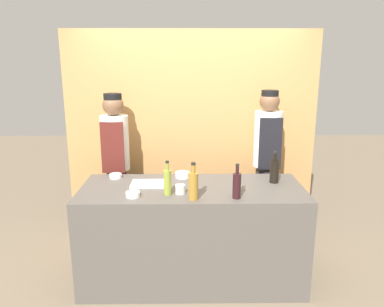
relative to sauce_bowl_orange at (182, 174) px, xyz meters
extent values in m
plane|color=#756651|center=(0.09, -0.30, -0.96)|extent=(14.00, 14.00, 0.00)
cube|color=#B7844C|center=(0.09, 0.76, 0.24)|extent=(2.86, 0.18, 2.40)
cube|color=#514C47|center=(0.09, -0.30, -0.50)|extent=(2.05, 0.82, 0.93)
cylinder|color=white|center=(0.00, 0.00, 0.00)|extent=(0.14, 0.14, 0.06)
cylinder|color=orange|center=(0.00, 0.00, 0.02)|extent=(0.12, 0.12, 0.02)
cylinder|color=white|center=(-0.42, -0.53, -0.01)|extent=(0.12, 0.12, 0.04)
cylinder|color=silver|center=(-0.42, -0.53, 0.01)|extent=(0.10, 0.10, 0.01)
cylinder|color=white|center=(-0.67, 0.00, -0.01)|extent=(0.12, 0.12, 0.04)
cylinder|color=yellow|center=(-0.67, 0.00, 0.00)|extent=(0.10, 0.10, 0.01)
cube|color=white|center=(-0.31, -0.22, -0.02)|extent=(0.33, 0.22, 0.02)
cylinder|color=olive|center=(-0.12, -0.48, 0.08)|extent=(0.07, 0.07, 0.22)
cylinder|color=olive|center=(-0.12, -0.48, 0.22)|extent=(0.03, 0.03, 0.07)
cylinder|color=black|center=(-0.12, -0.48, 0.26)|extent=(0.03, 0.03, 0.02)
cylinder|color=black|center=(0.88, -0.16, 0.08)|extent=(0.08, 0.08, 0.22)
cylinder|color=black|center=(0.88, -0.16, 0.22)|extent=(0.03, 0.03, 0.07)
cylinder|color=black|center=(0.88, -0.16, 0.27)|extent=(0.04, 0.04, 0.02)
cylinder|color=black|center=(0.47, -0.57, 0.08)|extent=(0.07, 0.07, 0.22)
cylinder|color=black|center=(0.47, -0.57, 0.22)|extent=(0.03, 0.03, 0.07)
cylinder|color=black|center=(0.47, -0.57, 0.26)|extent=(0.03, 0.03, 0.02)
cylinder|color=olive|center=(0.10, -0.60, 0.09)|extent=(0.08, 0.08, 0.23)
cylinder|color=olive|center=(0.10, -0.60, 0.24)|extent=(0.03, 0.03, 0.07)
cylinder|color=black|center=(0.10, -0.60, 0.28)|extent=(0.04, 0.04, 0.02)
cylinder|color=silver|center=(-0.01, -0.46, 0.01)|extent=(0.09, 0.09, 0.08)
cylinder|color=#28282D|center=(-0.74, 0.42, -0.51)|extent=(0.22, 0.22, 0.90)
cylinder|color=silver|center=(-0.74, 0.42, 0.23)|extent=(0.30, 0.30, 0.60)
cube|color=#561E19|center=(-0.74, 0.28, 0.21)|extent=(0.24, 0.02, 0.55)
sphere|color=brown|center=(-0.74, 0.42, 0.64)|extent=(0.22, 0.22, 0.22)
cylinder|color=black|center=(-0.74, 0.42, 0.73)|extent=(0.19, 0.19, 0.08)
cylinder|color=#28282D|center=(0.93, 0.42, -0.50)|extent=(0.22, 0.22, 0.93)
cylinder|color=white|center=(0.93, 0.42, 0.27)|extent=(0.30, 0.30, 0.61)
cube|color=black|center=(0.93, 0.28, 0.25)|extent=(0.24, 0.02, 0.56)
sphere|color=brown|center=(0.93, 0.42, 0.68)|extent=(0.21, 0.21, 0.21)
cylinder|color=black|center=(0.93, 0.42, 0.76)|extent=(0.18, 0.18, 0.07)
camera|label=1|loc=(0.05, -3.56, 1.12)|focal=35.00mm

